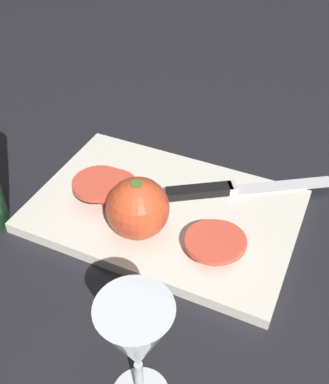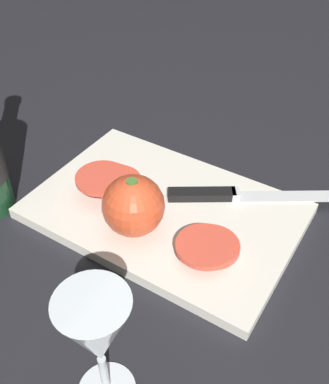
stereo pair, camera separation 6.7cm
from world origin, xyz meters
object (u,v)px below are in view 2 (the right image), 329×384
Objects in this scene: tomato_slice_stack_near at (208,246)px; tomato_slice_stack_far at (109,180)px; wine_glass at (97,336)px; knife at (221,195)px; whole_tomato at (133,206)px.

tomato_slice_stack_far reaches higher than tomato_slice_stack_near.
wine_glass is at bearing 88.51° from tomato_slice_stack_near.
tomato_slice_stack_far is (0.20, -0.03, 0.01)m from tomato_slice_stack_near.
tomato_slice_stack_near is at bearing -105.10° from knife.
wine_glass is at bearing -117.75° from knife.
knife is (-0.08, -0.13, -0.04)m from whole_tomato.
knife is 0.18m from tomato_slice_stack_far.
whole_tomato is 0.15m from knife.
wine_glass is 1.42× the size of tomato_slice_stack_far.
wine_glass reaches higher than knife.
wine_glass is at bearing 117.26° from whole_tomato.
wine_glass reaches higher than whole_tomato.
whole_tomato is at bearing 8.15° from tomato_slice_stack_near.
tomato_slice_stack_far is (0.08, -0.05, -0.03)m from whole_tomato.
whole_tomato is 0.12m from tomato_slice_stack_near.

